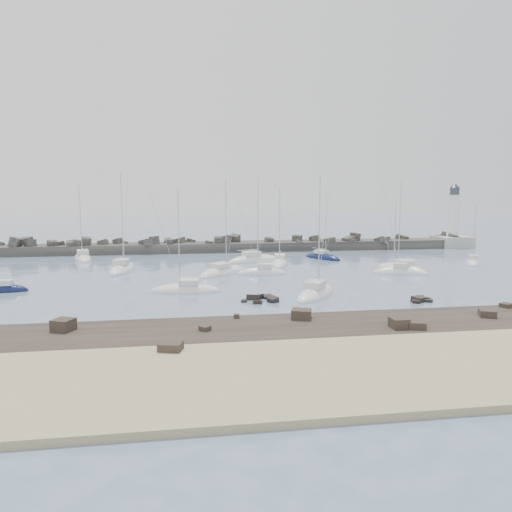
{
  "coord_description": "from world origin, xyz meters",
  "views": [
    {
      "loc": [
        -12.65,
        -63.25,
        12.59
      ],
      "look_at": [
        -0.84,
        12.0,
        2.37
      ],
      "focal_mm": 35.0,
      "sensor_mm": 36.0,
      "label": 1
    }
  ],
  "objects_px": {
    "sailboat_7": "(316,295)",
    "sailboat_13": "(223,273)",
    "lighthouse": "(452,233)",
    "sailboat_6": "(280,264)",
    "sailboat_4": "(254,261)",
    "sailboat_5": "(262,273)",
    "sailboat_10": "(402,270)",
    "sailboat_1": "(83,259)",
    "sailboat_2": "(3,291)",
    "sailboat_14": "(186,291)",
    "sailboat_8": "(323,258)",
    "sailboat_3": "(122,270)",
    "sailboat_9": "(397,273)",
    "sailboat_12": "(473,263)"
  },
  "relations": [
    {
      "from": "sailboat_1",
      "to": "sailboat_4",
      "type": "height_order",
      "value": "sailboat_4"
    },
    {
      "from": "sailboat_3",
      "to": "sailboat_12",
      "type": "xyz_separation_m",
      "value": [
        58.02,
        -1.81,
        -0.0
      ]
    },
    {
      "from": "lighthouse",
      "to": "sailboat_2",
      "type": "relative_size",
      "value": 1.49
    },
    {
      "from": "sailboat_13",
      "to": "sailboat_2",
      "type": "bearing_deg",
      "value": -162.26
    },
    {
      "from": "sailboat_1",
      "to": "sailboat_13",
      "type": "distance_m",
      "value": 30.24
    },
    {
      "from": "sailboat_1",
      "to": "sailboat_7",
      "type": "distance_m",
      "value": 49.1
    },
    {
      "from": "sailboat_5",
      "to": "sailboat_14",
      "type": "xyz_separation_m",
      "value": [
        -11.4,
        -11.13,
        -0.02
      ]
    },
    {
      "from": "lighthouse",
      "to": "sailboat_10",
      "type": "bearing_deg",
      "value": -130.79
    },
    {
      "from": "sailboat_4",
      "to": "sailboat_9",
      "type": "bearing_deg",
      "value": -39.76
    },
    {
      "from": "sailboat_3",
      "to": "sailboat_7",
      "type": "distance_m",
      "value": 33.33
    },
    {
      "from": "lighthouse",
      "to": "sailboat_6",
      "type": "xyz_separation_m",
      "value": [
        -42.92,
        -20.2,
        -2.95
      ]
    },
    {
      "from": "sailboat_6",
      "to": "sailboat_12",
      "type": "bearing_deg",
      "value": -7.27
    },
    {
      "from": "sailboat_8",
      "to": "sailboat_14",
      "type": "xyz_separation_m",
      "value": [
        -25.26,
        -26.15,
        0.0
      ]
    },
    {
      "from": "sailboat_2",
      "to": "sailboat_9",
      "type": "relative_size",
      "value": 0.84
    },
    {
      "from": "sailboat_6",
      "to": "lighthouse",
      "type": "bearing_deg",
      "value": 25.21
    },
    {
      "from": "sailboat_1",
      "to": "sailboat_10",
      "type": "height_order",
      "value": "sailboat_10"
    },
    {
      "from": "sailboat_2",
      "to": "sailboat_5",
      "type": "distance_m",
      "value": 34.59
    },
    {
      "from": "sailboat_10",
      "to": "sailboat_12",
      "type": "height_order",
      "value": "sailboat_10"
    },
    {
      "from": "lighthouse",
      "to": "sailboat_13",
      "type": "relative_size",
      "value": 0.96
    },
    {
      "from": "sailboat_9",
      "to": "sailboat_14",
      "type": "xyz_separation_m",
      "value": [
        -31.59,
        -8.4,
        -0.02
      ]
    },
    {
      "from": "sailboat_1",
      "to": "sailboat_14",
      "type": "bearing_deg",
      "value": -60.48
    },
    {
      "from": "sailboat_6",
      "to": "sailboat_2",
      "type": "bearing_deg",
      "value": -156.87
    },
    {
      "from": "sailboat_5",
      "to": "sailboat_14",
      "type": "bearing_deg",
      "value": -135.69
    },
    {
      "from": "sailboat_2",
      "to": "sailboat_14",
      "type": "distance_m",
      "value": 22.65
    },
    {
      "from": "sailboat_1",
      "to": "sailboat_2",
      "type": "height_order",
      "value": "sailboat_1"
    },
    {
      "from": "sailboat_6",
      "to": "sailboat_13",
      "type": "distance_m",
      "value": 12.6
    },
    {
      "from": "sailboat_5",
      "to": "sailboat_12",
      "type": "relative_size",
      "value": 1.06
    },
    {
      "from": "sailboat_4",
      "to": "sailboat_10",
      "type": "distance_m",
      "value": 25.25
    },
    {
      "from": "sailboat_9",
      "to": "sailboat_10",
      "type": "xyz_separation_m",
      "value": [
        1.73,
        2.18,
        0.0
      ]
    },
    {
      "from": "sailboat_4",
      "to": "sailboat_5",
      "type": "relative_size",
      "value": 1.33
    },
    {
      "from": "sailboat_1",
      "to": "sailboat_10",
      "type": "xyz_separation_m",
      "value": [
        51.17,
        -20.95,
        -0.0
      ]
    },
    {
      "from": "sailboat_4",
      "to": "sailboat_12",
      "type": "height_order",
      "value": "sailboat_4"
    },
    {
      "from": "sailboat_8",
      "to": "sailboat_13",
      "type": "distance_m",
      "value": 23.77
    },
    {
      "from": "sailboat_8",
      "to": "sailboat_9",
      "type": "relative_size",
      "value": 1.13
    },
    {
      "from": "sailboat_4",
      "to": "sailboat_6",
      "type": "xyz_separation_m",
      "value": [
        3.7,
        -4.5,
        0.0
      ]
    },
    {
      "from": "sailboat_7",
      "to": "sailboat_14",
      "type": "bearing_deg",
      "value": 162.94
    },
    {
      "from": "sailboat_3",
      "to": "sailboat_8",
      "type": "distance_m",
      "value": 35.75
    },
    {
      "from": "sailboat_6",
      "to": "sailboat_8",
      "type": "bearing_deg",
      "value": 33.52
    },
    {
      "from": "sailboat_7",
      "to": "sailboat_13",
      "type": "bearing_deg",
      "value": 118.92
    },
    {
      "from": "sailboat_4",
      "to": "sailboat_5",
      "type": "xyz_separation_m",
      "value": [
        -0.84,
        -13.36,
        0.0
      ]
    },
    {
      "from": "sailboat_10",
      "to": "sailboat_13",
      "type": "bearing_deg",
      "value": 175.8
    },
    {
      "from": "sailboat_9",
      "to": "sailboat_12",
      "type": "distance_m",
      "value": 18.53
    },
    {
      "from": "sailboat_2",
      "to": "sailboat_13",
      "type": "distance_m",
      "value": 29.49
    },
    {
      "from": "sailboat_8",
      "to": "lighthouse",
      "type": "bearing_deg",
      "value": 22.67
    },
    {
      "from": "sailboat_10",
      "to": "sailboat_14",
      "type": "relative_size",
      "value": 1.09
    },
    {
      "from": "sailboat_6",
      "to": "sailboat_14",
      "type": "distance_m",
      "value": 25.57
    },
    {
      "from": "lighthouse",
      "to": "sailboat_7",
      "type": "bearing_deg",
      "value": -134.15
    },
    {
      "from": "sailboat_10",
      "to": "sailboat_7",
      "type": "bearing_deg",
      "value": -139.72
    },
    {
      "from": "lighthouse",
      "to": "sailboat_5",
      "type": "height_order",
      "value": "lighthouse"
    },
    {
      "from": "sailboat_8",
      "to": "sailboat_6",
      "type": "bearing_deg",
      "value": -146.48
    }
  ]
}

